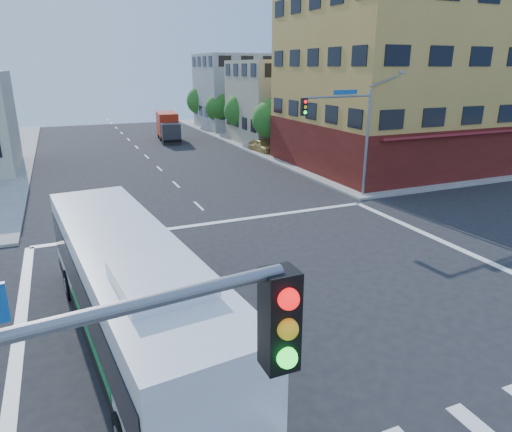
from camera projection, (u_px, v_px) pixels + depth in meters
name	position (u px, v px, depth m)	size (l,w,h in m)	color
ground	(296.00, 298.00, 17.27)	(120.00, 120.00, 0.00)	black
sidewalk_ne	(405.00, 132.00, 60.89)	(50.00, 50.00, 0.15)	gray
corner_building_ne	(403.00, 97.00, 39.04)	(18.10, 15.44, 14.00)	#BC9443
building_east_near	(289.00, 102.00, 51.90)	(12.06, 10.06, 9.00)	tan
building_east_far	(244.00, 92.00, 63.98)	(12.06, 10.06, 10.00)	#989893
signal_mast_ne	(347.00, 123.00, 28.39)	(7.91, 1.13, 8.07)	gray
street_tree_a	(271.00, 117.00, 45.00)	(3.60, 3.60, 5.53)	#3B2415
street_tree_b	(242.00, 109.00, 51.94)	(3.80, 3.80, 5.79)	#3B2415
street_tree_c	(219.00, 106.00, 59.02)	(3.40, 3.40, 5.29)	#3B2415
street_tree_d	(201.00, 99.00, 65.88)	(4.00, 4.00, 6.03)	#3B2415
transit_bus	(131.00, 291.00, 13.72)	(4.14, 13.39, 3.90)	black
box_truck	(168.00, 127.00, 53.45)	(2.85, 7.31, 3.21)	#292A2E
parked_car	(263.00, 146.00, 46.38)	(1.61, 4.00, 1.36)	tan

